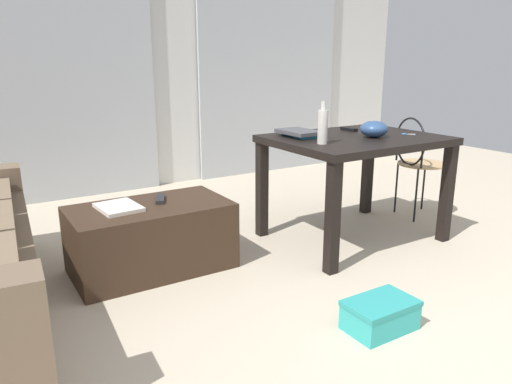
{
  "coord_description": "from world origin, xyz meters",
  "views": [
    {
      "loc": [
        -1.96,
        -0.98,
        1.28
      ],
      "look_at": [
        -0.31,
        1.68,
        0.41
      ],
      "focal_mm": 34.22,
      "sensor_mm": 36.0,
      "label": 1
    }
  ],
  "objects_px": {
    "bowl": "(374,129)",
    "magazine": "(119,207)",
    "bottle_near": "(323,126)",
    "tv_remote_primary": "(160,199)",
    "craft_table": "(355,151)",
    "book_stack": "(299,133)",
    "scissors": "(407,134)",
    "wire_chair": "(416,156)",
    "shoebox": "(380,315)",
    "tv_remote_on_table": "(349,129)",
    "coffee_table": "(151,238)"
  },
  "relations": [
    {
      "from": "book_stack",
      "to": "tv_remote_on_table",
      "type": "relative_size",
      "value": 2.18
    },
    {
      "from": "magazine",
      "to": "shoebox",
      "type": "bearing_deg",
      "value": -60.4
    },
    {
      "from": "bottle_near",
      "to": "tv_remote_primary",
      "type": "bearing_deg",
      "value": 156.83
    },
    {
      "from": "bowl",
      "to": "scissors",
      "type": "xyz_separation_m",
      "value": [
        0.29,
        -0.03,
        -0.05
      ]
    },
    {
      "from": "coffee_table",
      "to": "bottle_near",
      "type": "distance_m",
      "value": 1.28
    },
    {
      "from": "bottle_near",
      "to": "tv_remote_primary",
      "type": "relative_size",
      "value": 1.51
    },
    {
      "from": "bottle_near",
      "to": "tv_remote_primary",
      "type": "distance_m",
      "value": 1.12
    },
    {
      "from": "wire_chair",
      "to": "scissors",
      "type": "relative_size",
      "value": 9.35
    },
    {
      "from": "scissors",
      "to": "magazine",
      "type": "distance_m",
      "value": 2.05
    },
    {
      "from": "bowl",
      "to": "magazine",
      "type": "distance_m",
      "value": 1.77
    },
    {
      "from": "bowl",
      "to": "tv_remote_primary",
      "type": "distance_m",
      "value": 1.52
    },
    {
      "from": "tv_remote_primary",
      "to": "shoebox",
      "type": "height_order",
      "value": "tv_remote_primary"
    },
    {
      "from": "book_stack",
      "to": "scissors",
      "type": "bearing_deg",
      "value": -24.38
    },
    {
      "from": "wire_chair",
      "to": "magazine",
      "type": "xyz_separation_m",
      "value": [
        -2.39,
        0.15,
        -0.08
      ]
    },
    {
      "from": "coffee_table",
      "to": "tv_remote_on_table",
      "type": "xyz_separation_m",
      "value": [
        1.58,
        -0.0,
        0.55
      ]
    },
    {
      "from": "magazine",
      "to": "shoebox",
      "type": "height_order",
      "value": "magazine"
    },
    {
      "from": "craft_table",
      "to": "scissors",
      "type": "bearing_deg",
      "value": -18.23
    },
    {
      "from": "magazine",
      "to": "bottle_near",
      "type": "bearing_deg",
      "value": -21.58
    },
    {
      "from": "bowl",
      "to": "tv_remote_on_table",
      "type": "height_order",
      "value": "bowl"
    },
    {
      "from": "coffee_table",
      "to": "book_stack",
      "type": "distance_m",
      "value": 1.23
    },
    {
      "from": "book_stack",
      "to": "tv_remote_primary",
      "type": "xyz_separation_m",
      "value": [
        -1.0,
        0.09,
        -0.35
      ]
    },
    {
      "from": "craft_table",
      "to": "tv_remote_on_table",
      "type": "xyz_separation_m",
      "value": [
        0.15,
        0.23,
        0.12
      ]
    },
    {
      "from": "magazine",
      "to": "wire_chair",
      "type": "bearing_deg",
      "value": -8.3
    },
    {
      "from": "coffee_table",
      "to": "wire_chair",
      "type": "bearing_deg",
      "value": -3.32
    },
    {
      "from": "bowl",
      "to": "wire_chair",
      "type": "bearing_deg",
      "value": 15.83
    },
    {
      "from": "craft_table",
      "to": "book_stack",
      "type": "xyz_separation_m",
      "value": [
        -0.34,
        0.2,
        0.13
      ]
    },
    {
      "from": "tv_remote_on_table",
      "to": "book_stack",
      "type": "bearing_deg",
      "value": -178.92
    },
    {
      "from": "book_stack",
      "to": "tv_remote_primary",
      "type": "height_order",
      "value": "book_stack"
    },
    {
      "from": "bottle_near",
      "to": "magazine",
      "type": "height_order",
      "value": "bottle_near"
    },
    {
      "from": "bowl",
      "to": "tv_remote_on_table",
      "type": "relative_size",
      "value": 1.35
    },
    {
      "from": "book_stack",
      "to": "magazine",
      "type": "distance_m",
      "value": 1.32
    },
    {
      "from": "craft_table",
      "to": "scissors",
      "type": "xyz_separation_m",
      "value": [
        0.37,
        -0.12,
        0.11
      ]
    },
    {
      "from": "bowl",
      "to": "magazine",
      "type": "bearing_deg",
      "value": 168.35
    },
    {
      "from": "bowl",
      "to": "shoebox",
      "type": "bearing_deg",
      "value": -131.57
    },
    {
      "from": "coffee_table",
      "to": "tv_remote_on_table",
      "type": "bearing_deg",
      "value": -0.09
    },
    {
      "from": "bottle_near",
      "to": "wire_chair",
      "type": "bearing_deg",
      "value": 10.63
    },
    {
      "from": "tv_remote_primary",
      "to": "bowl",
      "type": "bearing_deg",
      "value": 7.29
    },
    {
      "from": "bowl",
      "to": "tv_remote_primary",
      "type": "height_order",
      "value": "bowl"
    },
    {
      "from": "coffee_table",
      "to": "craft_table",
      "type": "xyz_separation_m",
      "value": [
        1.43,
        -0.24,
        0.44
      ]
    },
    {
      "from": "bottle_near",
      "to": "magazine",
      "type": "bearing_deg",
      "value": 163.1
    },
    {
      "from": "tv_remote_primary",
      "to": "tv_remote_on_table",
      "type": "bearing_deg",
      "value": 20.09
    },
    {
      "from": "shoebox",
      "to": "tv_remote_on_table",
      "type": "bearing_deg",
      "value": 54.5
    },
    {
      "from": "bowl",
      "to": "bottle_near",
      "type": "bearing_deg",
      "value": -177.36
    },
    {
      "from": "bottle_near",
      "to": "tv_remote_primary",
      "type": "height_order",
      "value": "bottle_near"
    },
    {
      "from": "bottle_near",
      "to": "scissors",
      "type": "xyz_separation_m",
      "value": [
        0.77,
        -0.01,
        -0.11
      ]
    },
    {
      "from": "tv_remote_on_table",
      "to": "tv_remote_primary",
      "type": "bearing_deg",
      "value": 174.76
    },
    {
      "from": "craft_table",
      "to": "wire_chair",
      "type": "xyz_separation_m",
      "value": [
        0.77,
        0.11,
        -0.13
      ]
    },
    {
      "from": "craft_table",
      "to": "tv_remote_on_table",
      "type": "distance_m",
      "value": 0.3
    },
    {
      "from": "tv_remote_on_table",
      "to": "shoebox",
      "type": "distance_m",
      "value": 1.68
    },
    {
      "from": "craft_table",
      "to": "wire_chair",
      "type": "bearing_deg",
      "value": 8.02
    }
  ]
}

